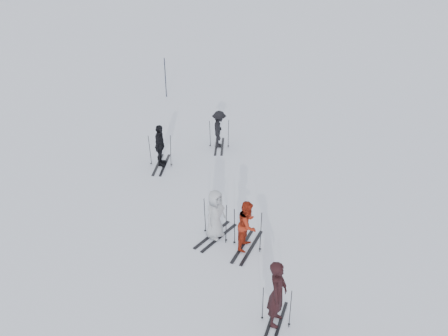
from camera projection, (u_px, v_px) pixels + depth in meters
name	position (u px, v px, depth m)	size (l,w,h in m)	color
ground	(219.00, 207.00, 17.04)	(120.00, 120.00, 0.00)	silver
skier_near_dark	(277.00, 294.00, 12.03)	(0.68, 0.44, 1.85)	black
skier_red	(248.00, 226.00, 14.75)	(0.77, 0.60, 1.59)	maroon
skier_grey	(215.00, 215.00, 15.20)	(0.79, 0.52, 1.63)	#A0A4A9
skier_uphill_left	(160.00, 146.00, 19.28)	(0.99, 0.41, 1.69)	black
skier_uphill_far	(219.00, 130.00, 20.74)	(1.02, 0.59, 1.58)	black
skis_near_dark	(277.00, 305.00, 12.21)	(0.82, 1.54, 1.13)	black
skis_red	(248.00, 229.00, 14.80)	(0.99, 1.87, 1.36)	black
skis_grey	(215.00, 219.00, 15.27)	(0.97, 1.83, 1.34)	black
skis_uphill_left	(160.00, 150.00, 19.36)	(0.97, 1.84, 1.34)	black
skis_uphill_far	(219.00, 133.00, 20.82)	(0.91, 1.72, 1.26)	black
piste_marker	(165.00, 78.00, 25.83)	(0.05, 0.05, 2.08)	black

